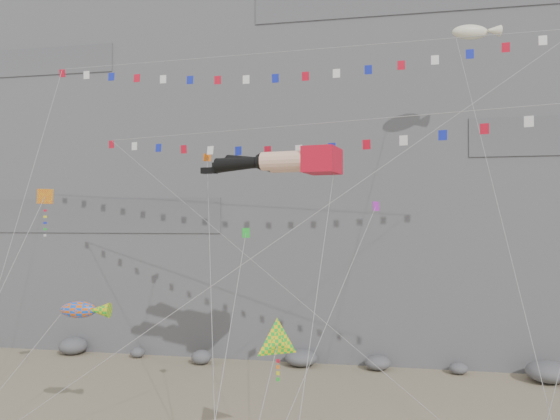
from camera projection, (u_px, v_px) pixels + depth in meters
The scene contains 12 objects.
cliff at pixel (322, 96), 58.59m from camera, with size 80.00×28.00×50.00m, color slate.
talus_boulders at pixel (301, 358), 43.41m from camera, with size 60.00×3.00×1.20m, color slate, non-canonical shape.
legs_kite at pixel (285, 162), 31.29m from camera, with size 8.32×14.06×19.02m.
flag_banner_upper at pixel (290, 52), 34.71m from camera, with size 33.45×13.55×29.10m.
flag_banner_lower at pixel (315, 124), 32.20m from camera, with size 30.37×11.37×21.20m.
harlequin_kite at pixel (45, 197), 32.10m from camera, with size 2.58×8.33×14.96m.
fish_windsock at pixel (78, 310), 28.89m from camera, with size 6.35×5.13×9.28m.
delta_kite at pixel (278, 343), 25.29m from camera, with size 2.12×7.87×9.15m.
blimp_windsock at pixel (470, 33), 37.06m from camera, with size 3.80×16.46×28.89m.
small_kite_a at pixel (207, 162), 35.69m from camera, with size 5.69×14.31×21.43m.
small_kite_b at pixel (375, 210), 30.81m from camera, with size 5.56×10.24×16.37m.
small_kite_c at pixel (245, 236), 28.67m from camera, with size 1.14×9.18×13.84m.
Camera 1 is at (6.63, -26.15, 11.62)m, focal length 35.00 mm.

